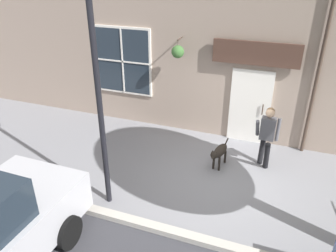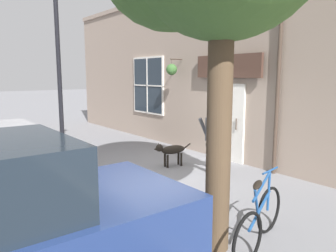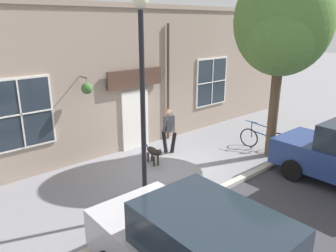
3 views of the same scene
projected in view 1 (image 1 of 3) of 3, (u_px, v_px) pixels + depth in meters
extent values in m
plane|color=gray|center=(223.00, 181.00, 7.71)|extent=(90.00, 90.00, 0.00)
cube|color=#B2ADA3|center=(200.00, 240.00, 6.01)|extent=(0.20, 28.00, 0.12)
cube|color=gray|center=(249.00, 56.00, 8.58)|extent=(0.30, 18.00, 4.81)
cube|color=white|center=(250.00, 107.00, 8.99)|extent=(0.10, 1.10, 2.10)
cube|color=#232D38|center=(249.00, 109.00, 8.98)|extent=(0.03, 0.90, 1.90)
cylinder|color=#47382D|center=(263.00, 110.00, 8.80)|extent=(0.03, 0.03, 0.30)
cube|color=#4C3328|center=(256.00, 53.00, 8.22)|extent=(0.08, 2.20, 0.60)
cylinder|color=#47382D|center=(318.00, 74.00, 7.96)|extent=(0.09, 0.09, 4.33)
cylinder|color=#47382D|center=(180.00, 38.00, 8.62)|extent=(0.44, 0.04, 0.04)
cylinder|color=#47382D|center=(178.00, 47.00, 8.55)|extent=(0.01, 0.01, 0.34)
cone|color=#2D2823|center=(178.00, 55.00, 8.65)|extent=(0.32, 0.32, 0.18)
sphere|color=#3D6B33|center=(178.00, 52.00, 8.61)|extent=(0.34, 0.34, 0.34)
cube|color=white|center=(123.00, 61.00, 9.77)|extent=(0.08, 1.82, 2.02)
cube|color=#232D38|center=(123.00, 61.00, 9.74)|extent=(0.03, 1.70, 1.90)
cube|color=white|center=(123.00, 61.00, 9.73)|extent=(0.04, 0.04, 1.90)
cube|color=white|center=(123.00, 61.00, 9.73)|extent=(0.04, 1.70, 0.04)
cylinder|color=black|center=(267.00, 156.00, 7.98)|extent=(0.29, 0.15, 0.78)
cylinder|color=black|center=(262.00, 149.00, 8.27)|extent=(0.29, 0.15, 0.78)
cube|color=#4C4C51|center=(268.00, 129.00, 7.83)|extent=(0.24, 0.35, 0.56)
sphere|color=tan|center=(270.00, 113.00, 7.62)|extent=(0.21, 0.21, 0.21)
sphere|color=brown|center=(271.00, 112.00, 7.63)|extent=(0.20, 0.20, 0.20)
cylinder|color=#4C4C51|center=(278.00, 130.00, 7.78)|extent=(0.17, 0.09, 0.57)
cylinder|color=#4C4C51|center=(258.00, 128.00, 7.82)|extent=(0.33, 0.10, 0.52)
ellipsoid|color=black|center=(220.00, 151.00, 8.09)|extent=(0.70, 0.35, 0.22)
cylinder|color=black|center=(219.00, 164.00, 8.03)|extent=(0.06, 0.06, 0.34)
cylinder|color=black|center=(214.00, 163.00, 8.09)|extent=(0.06, 0.06, 0.34)
cylinder|color=black|center=(225.00, 157.00, 8.34)|extent=(0.06, 0.06, 0.34)
cylinder|color=black|center=(220.00, 155.00, 8.40)|extent=(0.06, 0.06, 0.34)
sphere|color=black|center=(214.00, 155.00, 7.75)|extent=(0.18, 0.18, 0.18)
cone|color=black|center=(212.00, 158.00, 7.67)|extent=(0.11, 0.11, 0.09)
cone|color=black|center=(217.00, 152.00, 7.70)|extent=(0.06, 0.06, 0.07)
cone|color=black|center=(213.00, 151.00, 7.74)|extent=(0.06, 0.06, 0.07)
cylinder|color=black|center=(226.00, 142.00, 8.39)|extent=(0.21, 0.07, 0.14)
cylinder|color=black|center=(68.00, 232.00, 5.84)|extent=(0.62, 0.18, 0.62)
cylinder|color=black|center=(99.00, 102.00, 6.05)|extent=(0.11, 0.11, 4.60)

